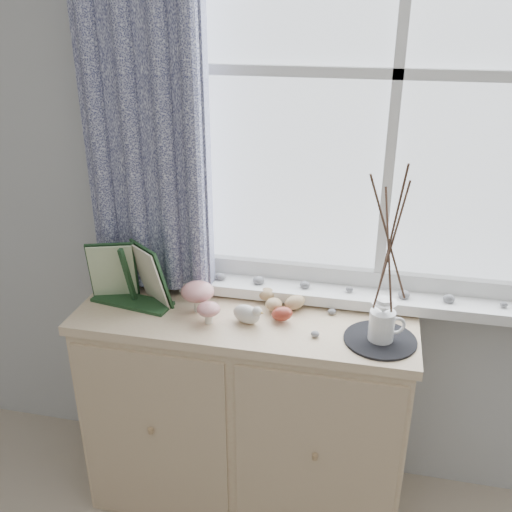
{
  "coord_description": "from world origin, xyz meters",
  "views": [
    {
      "loc": [
        0.26,
        0.05,
        1.87
      ],
      "look_at": [
        -0.1,
        1.7,
        1.1
      ],
      "focal_mm": 40.0,
      "sensor_mm": 36.0,
      "label": 1
    }
  ],
  "objects_px": {
    "sideboard": "(246,410)",
    "twig_pitcher": "(391,239)",
    "botanical_book": "(126,277)",
    "toadstool_cluster": "(200,297)"
  },
  "relations": [
    {
      "from": "sideboard",
      "to": "botanical_book",
      "type": "xyz_separation_m",
      "value": [
        -0.42,
        -0.04,
        0.55
      ]
    },
    {
      "from": "botanical_book",
      "to": "toadstool_cluster",
      "type": "height_order",
      "value": "botanical_book"
    },
    {
      "from": "sideboard",
      "to": "twig_pitcher",
      "type": "bearing_deg",
      "value": -8.9
    },
    {
      "from": "botanical_book",
      "to": "toadstool_cluster",
      "type": "relative_size",
      "value": 2.05
    },
    {
      "from": "botanical_book",
      "to": "twig_pitcher",
      "type": "height_order",
      "value": "twig_pitcher"
    },
    {
      "from": "botanical_book",
      "to": "toadstool_cluster",
      "type": "distance_m",
      "value": 0.27
    },
    {
      "from": "toadstool_cluster",
      "to": "twig_pitcher",
      "type": "xyz_separation_m",
      "value": [
        0.62,
        -0.04,
        0.29
      ]
    },
    {
      "from": "sideboard",
      "to": "twig_pitcher",
      "type": "xyz_separation_m",
      "value": [
        0.47,
        -0.07,
        0.78
      ]
    },
    {
      "from": "sideboard",
      "to": "toadstool_cluster",
      "type": "relative_size",
      "value": 7.06
    },
    {
      "from": "toadstool_cluster",
      "to": "sideboard",
      "type": "bearing_deg",
      "value": 11.39
    }
  ]
}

